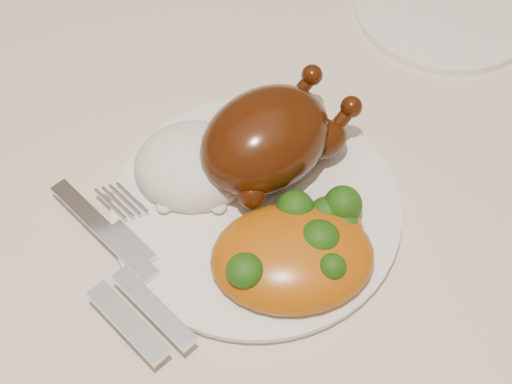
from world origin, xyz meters
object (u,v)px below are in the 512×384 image
object	(u,v)px
dining_table	(164,224)
side_plate	(444,10)
dinner_plate	(256,208)
roast_chicken	(269,137)

from	to	relation	value
dining_table	side_plate	size ratio (longest dim) A/B	8.08
dining_table	side_plate	bearing A→B (deg)	15.45
side_plate	dining_table	bearing A→B (deg)	-164.55
dinner_plate	roast_chicken	bearing A→B (deg)	56.67
dining_table	dinner_plate	size ratio (longest dim) A/B	6.24
dining_table	side_plate	world-z (taller)	side_plate
dinner_plate	side_plate	bearing A→B (deg)	32.32
dinner_plate	dining_table	bearing A→B (deg)	132.66
dining_table	dinner_plate	distance (m)	0.16
roast_chicken	dinner_plate	bearing A→B (deg)	-144.25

